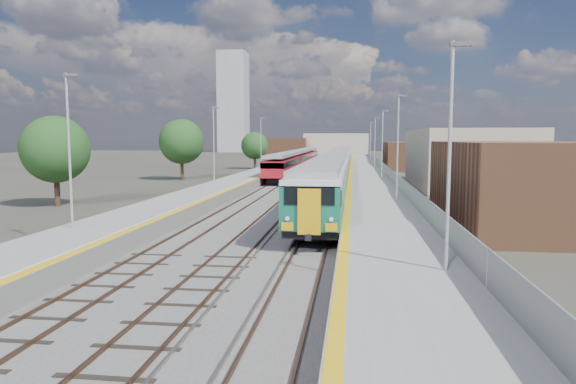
# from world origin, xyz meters

# --- Properties ---
(ground) EXTENTS (320.00, 320.00, 0.00)m
(ground) POSITION_xyz_m (0.00, 50.00, 0.00)
(ground) COLOR #47443A
(ground) RESTS_ON ground
(ballast_bed) EXTENTS (10.50, 155.00, 0.06)m
(ballast_bed) POSITION_xyz_m (-2.25, 52.50, 0.03)
(ballast_bed) COLOR #565451
(ballast_bed) RESTS_ON ground
(tracks) EXTENTS (8.96, 160.00, 0.17)m
(tracks) POSITION_xyz_m (-1.65, 54.18, 0.11)
(tracks) COLOR #4C3323
(tracks) RESTS_ON ground
(platform_right) EXTENTS (4.70, 155.00, 8.52)m
(platform_right) POSITION_xyz_m (5.28, 52.49, 0.54)
(platform_right) COLOR slate
(platform_right) RESTS_ON ground
(platform_left) EXTENTS (4.30, 155.00, 8.52)m
(platform_left) POSITION_xyz_m (-9.05, 52.49, 0.52)
(platform_left) COLOR slate
(platform_left) RESTS_ON ground
(buildings) EXTENTS (72.00, 185.50, 40.00)m
(buildings) POSITION_xyz_m (-18.12, 138.60, 10.70)
(buildings) COLOR brown
(buildings) RESTS_ON ground
(green_train) EXTENTS (2.91, 81.04, 3.20)m
(green_train) POSITION_xyz_m (1.50, 48.38, 2.26)
(green_train) COLOR black
(green_train) RESTS_ON ground
(red_train) EXTENTS (2.68, 54.48, 3.39)m
(red_train) POSITION_xyz_m (-5.50, 68.12, 2.00)
(red_train) COLOR black
(red_train) RESTS_ON ground
(tree_a) EXTENTS (5.33, 5.33, 7.22)m
(tree_a) POSITION_xyz_m (-20.03, 22.78, 4.55)
(tree_a) COLOR #382619
(tree_a) RESTS_ON ground
(tree_b) EXTENTS (5.87, 5.87, 7.95)m
(tree_b) POSITION_xyz_m (-18.87, 49.66, 5.01)
(tree_b) COLOR #382619
(tree_b) RESTS_ON ground
(tree_c) EXTENTS (4.87, 4.87, 6.60)m
(tree_c) POSITION_xyz_m (-13.99, 74.76, 4.15)
(tree_c) COLOR #382619
(tree_c) RESTS_ON ground
(tree_d) EXTENTS (5.11, 5.11, 6.93)m
(tree_d) POSITION_xyz_m (23.12, 72.67, 4.36)
(tree_d) COLOR #382619
(tree_d) RESTS_ON ground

